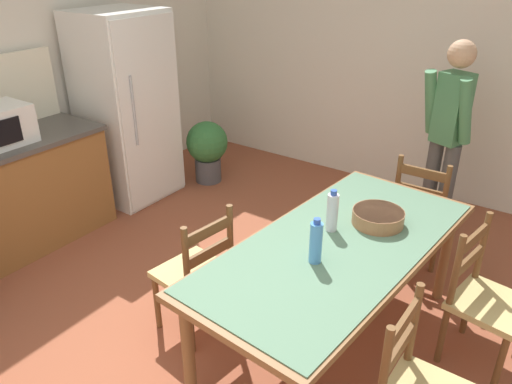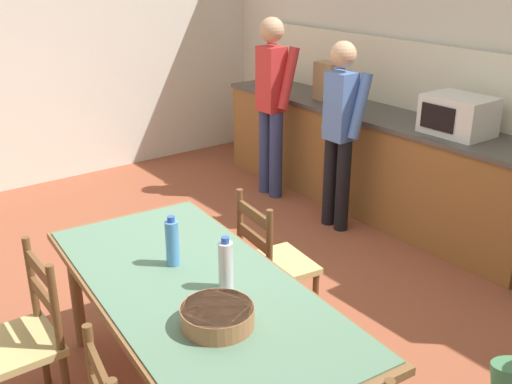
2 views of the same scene
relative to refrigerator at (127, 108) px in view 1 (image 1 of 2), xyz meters
name	(u,v)px [view 1 (image 1 of 2)]	position (x,y,z in m)	size (l,w,h in m)	color
ground_plane	(207,372)	(-1.46, -2.19, -0.91)	(8.32, 8.32, 0.00)	brown
wall_right	(420,47)	(1.80, -2.19, 0.54)	(0.12, 5.20, 2.90)	silver
refrigerator	(127,108)	(0.00, 0.00, 0.00)	(0.76, 0.73, 1.82)	white
dining_table	(337,254)	(-0.80, -2.68, -0.23)	(2.07, 1.08, 0.76)	brown
bottle_near_centre	(316,242)	(-1.05, -2.65, -0.03)	(0.07, 0.07, 0.27)	#4C8ED6
bottle_off_centre	(332,212)	(-0.69, -2.57, -0.03)	(0.07, 0.07, 0.27)	silver
serving_bowl	(378,216)	(-0.46, -2.77, -0.10)	(0.32, 0.32, 0.09)	#9E6642
chair_side_far_left	(197,273)	(-1.19, -1.89, -0.47)	(0.47, 0.45, 0.91)	brown
chair_head_end	(422,210)	(0.48, -2.79, -0.47)	(0.40, 0.42, 0.91)	brown
chair_side_near_right	(484,300)	(-0.42, -3.46, -0.47)	(0.48, 0.46, 0.91)	brown
person_by_table	(448,130)	(1.04, -2.75, 0.03)	(0.37, 0.47, 1.67)	#4C4C4C
potted_plant	(207,147)	(0.66, -0.43, -0.52)	(0.44, 0.44, 0.67)	#4C4C51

